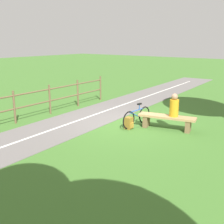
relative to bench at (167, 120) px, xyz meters
The scene contains 8 objects.
ground_plane 1.59m from the bench, ahead, with size 80.00×80.00×0.00m, color #3D6B28.
paved_path 5.25m from the bench, 54.11° to the left, with size 2.40×36.00×0.02m, color #66605E.
path_centre_line 5.25m from the bench, 54.11° to the left, with size 0.10×32.00×0.00m, color silver.
bench is the anchor object (origin of this frame).
person_seated 0.56m from the bench, 166.93° to the right, with size 0.37×0.37×0.82m.
bicycle 1.10m from the bench, 17.49° to the left, with size 0.16×1.61×0.83m.
backpack 1.35m from the bench, 35.53° to the left, with size 0.28×0.27×0.42m.
fence_roadside 5.32m from the bench, 22.00° to the left, with size 0.34×8.85×1.26m.
Camera 1 is at (-5.71, 8.43, 3.08)m, focal length 44.42 mm.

